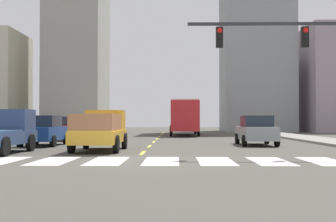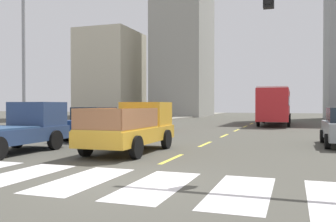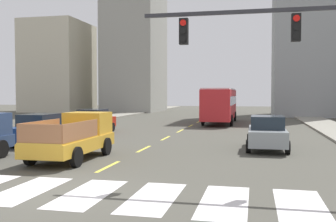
# 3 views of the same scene
# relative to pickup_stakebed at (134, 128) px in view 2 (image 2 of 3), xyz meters

# --- Properties ---
(ground_plane) EXTENTS (160.00, 160.00, 0.00)m
(ground_plane) POSITION_rel_pickup_stakebed_xyz_m (2.12, -5.60, -0.94)
(ground_plane) COLOR #49473F
(sidewalk_left) EXTENTS (3.08, 110.00, 0.15)m
(sidewalk_left) POSITION_rel_pickup_stakebed_xyz_m (-9.49, 12.40, -0.86)
(sidewalk_left) COLOR gray
(sidewalk_left) RESTS_ON ground
(crosswalk_stripe_3) EXTENTS (1.24, 3.37, 0.01)m
(crosswalk_stripe_3) POSITION_rel_pickup_stakebed_xyz_m (-0.75, -5.60, -0.93)
(crosswalk_stripe_3) COLOR silver
(crosswalk_stripe_3) RESTS_ON ground
(crosswalk_stripe_4) EXTENTS (1.24, 3.37, 0.01)m
(crosswalk_stripe_4) POSITION_rel_pickup_stakebed_xyz_m (1.16, -5.60, -0.93)
(crosswalk_stripe_4) COLOR silver
(crosswalk_stripe_4) RESTS_ON ground
(crosswalk_stripe_5) EXTENTS (1.24, 3.37, 0.01)m
(crosswalk_stripe_5) POSITION_rel_pickup_stakebed_xyz_m (3.08, -5.60, -0.93)
(crosswalk_stripe_5) COLOR silver
(crosswalk_stripe_5) RESTS_ON ground
(crosswalk_stripe_6) EXTENTS (1.24, 3.37, 0.01)m
(crosswalk_stripe_6) POSITION_rel_pickup_stakebed_xyz_m (4.99, -5.60, -0.93)
(crosswalk_stripe_6) COLOR silver
(crosswalk_stripe_6) RESTS_ON ground
(lane_dash_0) EXTENTS (0.16, 2.40, 0.01)m
(lane_dash_0) POSITION_rel_pickup_stakebed_xyz_m (2.12, -1.60, -0.93)
(lane_dash_0) COLOR yellow
(lane_dash_0) RESTS_ON ground
(lane_dash_1) EXTENTS (0.16, 2.40, 0.01)m
(lane_dash_1) POSITION_rel_pickup_stakebed_xyz_m (2.12, 3.40, -0.93)
(lane_dash_1) COLOR yellow
(lane_dash_1) RESTS_ON ground
(lane_dash_2) EXTENTS (0.16, 2.40, 0.01)m
(lane_dash_2) POSITION_rel_pickup_stakebed_xyz_m (2.12, 8.40, -0.93)
(lane_dash_2) COLOR yellow
(lane_dash_2) RESTS_ON ground
(lane_dash_3) EXTENTS (0.16, 2.40, 0.01)m
(lane_dash_3) POSITION_rel_pickup_stakebed_xyz_m (2.12, 13.40, -0.93)
(lane_dash_3) COLOR yellow
(lane_dash_3) RESTS_ON ground
(lane_dash_4) EXTENTS (0.16, 2.40, 0.01)m
(lane_dash_4) POSITION_rel_pickup_stakebed_xyz_m (2.12, 18.40, -0.93)
(lane_dash_4) COLOR yellow
(lane_dash_4) RESTS_ON ground
(lane_dash_5) EXTENTS (0.16, 2.40, 0.01)m
(lane_dash_5) POSITION_rel_pickup_stakebed_xyz_m (2.12, 23.40, -0.93)
(lane_dash_5) COLOR yellow
(lane_dash_5) RESTS_ON ground
(lane_dash_6) EXTENTS (0.16, 2.40, 0.01)m
(lane_dash_6) POSITION_rel_pickup_stakebed_xyz_m (2.12, 28.40, -0.93)
(lane_dash_6) COLOR yellow
(lane_dash_6) RESTS_ON ground
(lane_dash_7) EXTENTS (0.16, 2.40, 0.01)m
(lane_dash_7) POSITION_rel_pickup_stakebed_xyz_m (2.12, 33.40, -0.93)
(lane_dash_7) COLOR yellow
(lane_dash_7) RESTS_ON ground
(pickup_stakebed) EXTENTS (2.18, 5.20, 1.96)m
(pickup_stakebed) POSITION_rel_pickup_stakebed_xyz_m (0.00, 0.00, 0.00)
(pickup_stakebed) COLOR gold
(pickup_stakebed) RESTS_ON ground
(pickup_dark) EXTENTS (2.18, 5.20, 1.96)m
(pickup_dark) POSITION_rel_pickup_stakebed_xyz_m (-4.19, -1.77, -0.02)
(pickup_dark) COLOR navy
(pickup_dark) RESTS_ON ground
(city_bus) EXTENTS (2.72, 10.80, 3.32)m
(city_bus) POSITION_rel_pickup_stakebed_xyz_m (4.41, 21.73, 1.02)
(city_bus) COLOR red
(city_bus) RESTS_ON ground
(sedan_near_right) EXTENTS (2.02, 4.40, 1.72)m
(sedan_near_right) POSITION_rel_pickup_stakebed_xyz_m (-3.94, 3.76, -0.08)
(sedan_near_right) COLOR navy
(sedan_near_right) RESTS_ON ground
(sedan_mid) EXTENTS (2.02, 4.40, 1.72)m
(sedan_mid) POSITION_rel_pickup_stakebed_xyz_m (-3.75, 10.66, -0.08)
(sedan_mid) COLOR red
(sedan_mid) RESTS_ON ground
(streetlight_left) EXTENTS (2.20, 0.28, 9.00)m
(streetlight_left) POSITION_rel_pickup_stakebed_xyz_m (-8.58, 3.96, 4.03)
(streetlight_left) COLOR gray
(streetlight_left) RESTS_ON ground
(block_mid_right) EXTENTS (8.83, 10.36, 14.25)m
(block_mid_right) POSITION_rel_pickup_stakebed_xyz_m (-23.33, 42.27, 6.19)
(block_mid_right) COLOR beige
(block_mid_right) RESTS_ON ground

